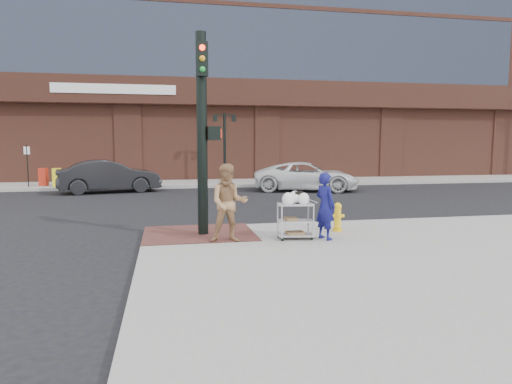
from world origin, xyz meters
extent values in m
plane|color=black|center=(0.00, 0.00, 0.00)|extent=(220.00, 220.00, 0.00)
cube|color=gray|center=(12.50, 32.00, 0.07)|extent=(65.00, 36.00, 0.15)
cube|color=#572D29|center=(-0.60, 0.90, 0.16)|extent=(2.80, 2.40, 0.01)
cube|color=brown|center=(5.00, 31.00, 14.15)|extent=(42.00, 26.00, 28.00)
cylinder|color=black|center=(2.00, 16.00, 2.15)|extent=(0.16, 0.16, 4.00)
cube|color=black|center=(2.00, 16.00, 4.05)|extent=(1.20, 0.06, 0.06)
cube|color=black|center=(1.45, 16.00, 3.85)|extent=(0.22, 0.22, 0.35)
cube|color=black|center=(2.55, 16.00, 3.85)|extent=(0.22, 0.22, 0.35)
cylinder|color=black|center=(-8.50, 15.00, 1.25)|extent=(0.05, 0.05, 2.20)
cylinder|color=black|center=(-0.50, 0.80, 2.65)|extent=(0.26, 0.26, 5.00)
cube|color=black|center=(-0.20, 0.80, 2.70)|extent=(0.32, 0.28, 0.34)
cube|color=#FF260C|center=(-0.04, 0.80, 2.70)|extent=(0.02, 0.18, 0.22)
cube|color=black|center=(-0.50, 0.52, 4.45)|extent=(0.28, 0.18, 0.80)
imported|color=#111258|center=(2.33, -0.37, 0.96)|extent=(0.59, 0.70, 1.62)
imported|color=#9E724A|center=(0.02, -0.22, 1.07)|extent=(0.95, 0.78, 1.83)
imported|color=black|center=(-4.17, 12.76, 0.80)|extent=(5.13, 2.70, 1.61)
imported|color=silver|center=(5.63, 11.58, 0.73)|extent=(5.77, 3.87, 1.47)
cube|color=#A3A2A7|center=(1.64, -0.22, 0.99)|extent=(0.90, 0.59, 0.03)
cube|color=#A3A2A7|center=(1.64, -0.22, 0.60)|extent=(0.90, 0.59, 0.03)
cube|color=#A3A2A7|center=(1.64, -0.22, 0.25)|extent=(0.90, 0.59, 0.03)
cube|color=black|center=(1.73, -0.17, 1.14)|extent=(0.20, 0.13, 0.30)
cube|color=brown|center=(1.52, -0.22, 0.64)|extent=(0.28, 0.32, 0.07)
cube|color=brown|center=(1.64, -0.22, 0.30)|extent=(0.43, 0.33, 0.06)
cylinder|color=yellow|center=(3.00, 0.52, 0.19)|extent=(0.25, 0.25, 0.07)
cylinder|color=yellow|center=(3.00, 0.52, 0.51)|extent=(0.18, 0.18, 0.55)
sphere|color=yellow|center=(3.00, 0.52, 0.81)|extent=(0.20, 0.20, 0.20)
cylinder|color=yellow|center=(3.00, 0.52, 0.55)|extent=(0.36, 0.08, 0.08)
cube|color=#B32614|center=(-7.86, 15.41, 0.62)|extent=(0.46, 0.43, 0.95)
cube|color=yellow|center=(-7.03, 14.80, 0.63)|extent=(0.42, 0.39, 0.97)
cube|color=#1A39AD|center=(-5.38, 14.78, 0.71)|extent=(0.51, 0.48, 1.11)
camera|label=1|loc=(-1.39, -10.66, 2.48)|focal=32.00mm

